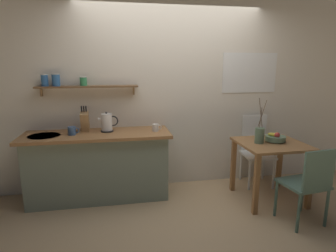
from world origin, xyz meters
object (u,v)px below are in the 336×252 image
Objects in this scene: electric_kettle at (107,123)px; coffee_mug_by_sink at (72,131)px; dining_table at (271,153)px; twig_vase at (260,135)px; fruit_bowl at (275,138)px; coffee_mug_spare at (156,128)px; dining_chair_near at (308,182)px; knife_block at (85,121)px; dining_chair_far at (256,147)px.

electric_kettle is 1.88× the size of coffee_mug_by_sink.
twig_vase reaches higher than dining_table.
fruit_bowl is (0.07, 0.04, 0.19)m from dining_table.
electric_kettle reaches higher than coffee_mug_spare.
dining_chair_near is 7.17× the size of coffee_mug_spare.
electric_kettle is at bearing -9.52° from knife_block.
dining_chair_near is 1.19m from dining_chair_far.
fruit_bowl is at bearing -7.80° from coffee_mug_by_sink.
dining_table is 0.56m from dining_chair_far.
knife_block is at bearing 167.13° from dining_table.
coffee_mug_by_sink is 1.03m from coffee_mug_spare.
twig_vase is 1.69× the size of knife_block.
coffee_mug_by_sink is at bearing -176.20° from dining_chair_far.
twig_vase is 2.21m from knife_block.
dining_table is 2.40m from knife_block.
knife_block is at bearing 171.14° from coffee_mug_spare.
coffee_mug_by_sink is at bearing -133.65° from knife_block.
twig_vase is at bearing -14.07° from electric_kettle.
twig_vase is at bearing -13.49° from knife_block.
coffee_mug_by_sink reaches higher than dining_chair_near.
dining_chair_far is at bearing 3.80° from coffee_mug_by_sink.
dining_chair_far reaches higher than dining_table.
coffee_mug_spare is (0.61, -0.09, -0.07)m from electric_kettle.
dining_chair_far is 0.58m from fruit_bowl.
knife_block is 0.22m from coffee_mug_by_sink.
twig_vase reaches higher than dining_chair_far.
coffee_mug_spare is at bearing -173.95° from dining_chair_far.
knife_block reaches higher than coffee_mug_by_sink.
dining_chair_near is at bearing -82.84° from dining_table.
coffee_mug_by_sink is at bearing -179.52° from coffee_mug_spare.
fruit_bowl is at bearing 5.48° from twig_vase.
dining_table is at bearing -13.32° from electric_kettle.
coffee_mug_spare is at bearing 164.67° from dining_table.
dining_chair_far is at bearing 80.96° from dining_table.
dining_chair_far reaches higher than coffee_mug_by_sink.
electric_kettle is 2.07× the size of coffee_mug_spare.
twig_vase is at bearing -115.13° from dining_chair_far.
knife_block is at bearing 170.48° from electric_kettle.
dining_chair_far reaches higher than fruit_bowl.
dining_table is 2.50m from coffee_mug_by_sink.
coffee_mug_spare is (-1.51, -0.16, 0.39)m from dining_chair_far.
electric_kettle is at bearing 165.93° from twig_vase.
twig_vase is at bearing 110.57° from dining_chair_near.
electric_kettle reaches higher than fruit_bowl.
dining_chair_far is at bearing 64.87° from twig_vase.
dining_chair_near reaches higher than dining_table.
coffee_mug_spare is (1.03, 0.01, -0.00)m from coffee_mug_by_sink.
twig_vase reaches higher than electric_kettle.
coffee_mug_spare is (-1.50, 1.03, 0.43)m from dining_chair_near.
fruit_bowl is (-0.02, -0.51, 0.27)m from dining_chair_far.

